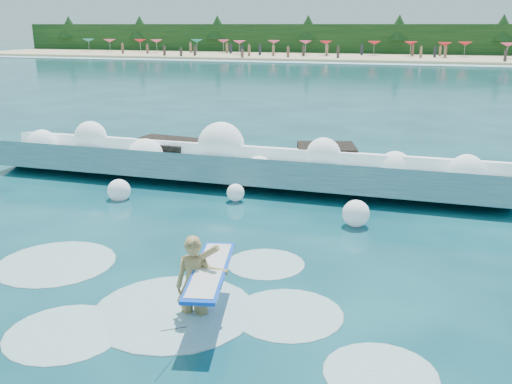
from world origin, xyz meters
TOP-DOWN VIEW (x-y plane):
  - ground at (0.00, 0.00)m, footprint 200.00×200.00m
  - beach at (0.00, 78.00)m, footprint 140.00×20.00m
  - wet_band at (0.00, 67.00)m, footprint 140.00×5.00m
  - treeline at (0.00, 88.00)m, footprint 140.00×4.00m
  - breaking_wave at (-0.71, 6.85)m, footprint 16.73×2.66m
  - rock_cluster at (-1.07, 7.77)m, footprint 8.02×3.22m
  - surfer_with_board at (1.65, -1.85)m, footprint 1.18×2.97m
  - wave_spray at (-1.13, 6.70)m, footprint 15.15×4.53m
  - surf_foam at (0.74, -1.46)m, footprint 9.24×5.62m
  - beach_umbrellas at (0.34, 79.75)m, footprint 111.65×6.31m
  - beachgoers at (-11.19, 74.59)m, footprint 98.33×12.95m

SIDE VIEW (x-z plane):
  - ground at x=0.00m, z-range 0.00..0.00m
  - surf_foam at x=0.74m, z-range -0.07..0.07m
  - wet_band at x=0.00m, z-range 0.00..0.08m
  - beach at x=0.00m, z-range 0.00..0.40m
  - rock_cluster at x=-1.07m, z-range -0.24..1.07m
  - breaking_wave at x=-0.71m, z-range -0.22..1.22m
  - surfer_with_board at x=1.65m, z-range -0.24..1.56m
  - wave_spray at x=-1.13m, z-range -0.08..1.89m
  - beachgoers at x=-11.19m, z-range 0.14..2.08m
  - beach_umbrellas at x=0.34m, z-range 2.00..2.50m
  - treeline at x=0.00m, z-range 0.00..5.00m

